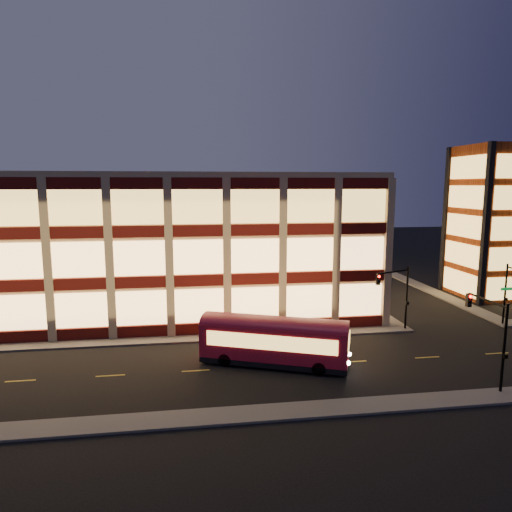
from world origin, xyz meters
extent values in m
plane|color=black|center=(0.00, 0.00, 0.00)|extent=(200.00, 200.00, 0.00)
cube|color=#514F4C|center=(-3.00, 1.00, 0.07)|extent=(54.00, 2.00, 0.15)
cube|color=#514F4C|center=(23.00, 17.00, 0.07)|extent=(2.00, 30.00, 0.15)
cube|color=#514F4C|center=(34.00, 17.00, 0.07)|extent=(2.00, 30.00, 0.15)
cube|color=#514F4C|center=(0.00, -13.00, 0.07)|extent=(100.00, 2.00, 0.15)
cube|color=tan|center=(-3.00, 17.00, 7.00)|extent=(50.00, 30.00, 14.00)
cube|color=tan|center=(-3.00, 17.00, 14.25)|extent=(50.40, 30.40, 0.50)
cube|color=#470C0A|center=(-3.00, 1.88, 0.65)|extent=(50.10, 0.25, 1.00)
cube|color=#EDAD63|center=(-3.00, 1.90, 2.75)|extent=(49.00, 0.20, 3.00)
cube|color=#470C0A|center=(22.12, 17.00, 0.65)|extent=(0.25, 30.10, 1.00)
cube|color=#EDAD63|center=(22.10, 17.00, 2.75)|extent=(0.20, 29.00, 3.00)
cube|color=#470C0A|center=(-3.00, 1.88, 5.05)|extent=(50.10, 0.25, 1.00)
cube|color=#EDAD63|center=(-3.00, 1.90, 7.15)|extent=(49.00, 0.20, 3.00)
cube|color=#470C0A|center=(22.12, 17.00, 5.05)|extent=(0.25, 30.10, 1.00)
cube|color=#EDAD63|center=(22.10, 17.00, 7.15)|extent=(0.20, 29.00, 3.00)
cube|color=#470C0A|center=(-3.00, 1.88, 9.45)|extent=(50.10, 0.25, 1.00)
cube|color=#EDAD63|center=(-3.00, 1.90, 11.55)|extent=(49.00, 0.20, 3.00)
cube|color=#470C0A|center=(22.12, 17.00, 9.45)|extent=(0.25, 30.10, 1.00)
cube|color=#EDAD63|center=(22.10, 17.00, 11.55)|extent=(0.20, 29.00, 3.00)
cube|color=#8C3814|center=(40.00, 12.00, 9.00)|extent=(8.00, 8.00, 18.00)
cube|color=black|center=(36.00, 8.00, 9.00)|extent=(0.60, 0.60, 18.00)
cube|color=black|center=(36.00, 16.00, 9.00)|extent=(0.60, 0.60, 18.00)
cube|color=black|center=(44.00, 16.00, 9.00)|extent=(0.60, 0.60, 18.00)
cube|color=#EEB353|center=(35.92, 12.00, 1.80)|extent=(0.16, 6.60, 2.60)
cube|color=#EEB353|center=(35.92, 12.00, 5.20)|extent=(0.16, 6.60, 2.60)
cube|color=#EEB353|center=(35.92, 12.00, 8.60)|extent=(0.16, 6.60, 2.60)
cube|color=#EEB353|center=(35.92, 12.00, 12.00)|extent=(0.16, 6.60, 2.60)
cube|color=#EEB353|center=(35.92, 12.00, 15.40)|extent=(0.16, 6.60, 2.60)
cylinder|color=black|center=(23.50, 0.80, 3.00)|extent=(0.18, 0.18, 6.00)
cylinder|color=black|center=(21.75, 0.05, 5.70)|extent=(3.56, 1.63, 0.14)
cube|color=black|center=(20.00, -0.70, 5.20)|extent=(0.32, 0.32, 0.95)
sphere|color=#FF0C05|center=(20.00, -0.88, 5.50)|extent=(0.20, 0.20, 0.20)
cube|color=black|center=(23.50, 0.60, 2.60)|extent=(0.25, 0.18, 0.28)
cylinder|color=black|center=(33.50, 0.80, 3.00)|extent=(0.18, 0.18, 6.00)
cube|color=black|center=(33.50, 0.60, 2.60)|extent=(0.25, 0.18, 0.28)
cube|color=#0C7226|center=(33.50, 0.65, 3.60)|extent=(1.20, 0.06, 0.28)
cylinder|color=black|center=(23.50, -12.50, 3.00)|extent=(0.18, 0.18, 6.00)
cylinder|color=black|center=(23.50, -10.50, 5.70)|extent=(0.14, 4.00, 0.14)
cube|color=black|center=(23.50, -8.50, 5.20)|extent=(0.32, 0.32, 0.95)
sphere|color=#FF0C05|center=(23.50, -8.68, 5.50)|extent=(0.20, 0.20, 0.20)
cube|color=black|center=(23.50, -12.70, 2.60)|extent=(0.25, 0.18, 0.28)
cube|color=maroon|center=(9.86, -5.64, 1.86)|extent=(11.14, 6.62, 2.51)
cube|color=black|center=(9.86, -5.64, 0.38)|extent=(11.14, 6.62, 0.38)
cylinder|color=black|center=(6.17, -5.44, 0.49)|extent=(1.03, 0.67, 0.98)
cylinder|color=black|center=(7.07, -3.21, 0.49)|extent=(1.03, 0.67, 0.98)
cylinder|color=black|center=(12.64, -8.06, 0.49)|extent=(1.03, 0.67, 0.98)
cylinder|color=black|center=(13.54, -5.83, 0.49)|extent=(1.03, 0.67, 0.98)
cube|color=#EEB353|center=(9.33, -6.93, 2.18)|extent=(8.93, 3.66, 1.09)
cube|color=#EEB353|center=(10.38, -4.34, 2.18)|extent=(8.93, 3.66, 1.09)
camera|label=1|loc=(3.79, -37.75, 13.35)|focal=32.00mm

